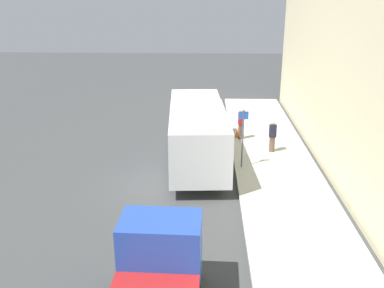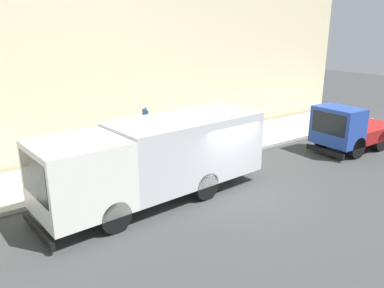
% 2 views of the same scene
% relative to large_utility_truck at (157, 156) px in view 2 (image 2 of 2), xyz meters
% --- Properties ---
extents(ground, '(80.00, 80.00, 0.00)m').
position_rel_large_utility_truck_xyz_m(ground, '(-1.21, -2.63, -1.60)').
color(ground, '#3B3D3D').
extents(sidewalk, '(3.84, 30.00, 0.15)m').
position_rel_large_utility_truck_xyz_m(sidewalk, '(3.71, -2.63, -1.53)').
color(sidewalk, '#ADAE9F').
rests_on(sidewalk, ground).
extents(building_facade, '(0.50, 30.00, 12.94)m').
position_rel_large_utility_truck_xyz_m(building_facade, '(6.13, -2.63, 4.87)').
color(building_facade, beige).
rests_on(building_facade, ground).
extents(large_utility_truck, '(2.99, 8.51, 2.80)m').
position_rel_large_utility_truck_xyz_m(large_utility_truck, '(0.00, 0.00, 0.00)').
color(large_utility_truck, white).
rests_on(large_utility_truck, ground).
extents(small_flatbed_truck, '(2.29, 4.72, 2.30)m').
position_rel_large_utility_truck_xyz_m(small_flatbed_truck, '(-0.76, -10.54, -0.52)').
color(small_flatbed_truck, '#2446A6').
rests_on(small_flatbed_truck, ground).
extents(pedestrian_walking, '(0.43, 0.43, 1.61)m').
position_rel_large_utility_truck_xyz_m(pedestrian_walking, '(3.76, 1.29, -0.61)').
color(pedestrian_walking, brown).
rests_on(pedestrian_walking, sidewalk).
extents(pedestrian_standing, '(0.40, 0.40, 1.69)m').
position_rel_large_utility_truck_xyz_m(pedestrian_standing, '(2.31, 3.18, -0.55)').
color(pedestrian_standing, '#564246').
rests_on(pedestrian_standing, sidewalk).
extents(traffic_cone_orange, '(0.51, 0.51, 0.74)m').
position_rel_large_utility_truck_xyz_m(traffic_cone_orange, '(2.27, 3.58, -1.09)').
color(traffic_cone_orange, orange).
rests_on(traffic_cone_orange, sidewalk).
extents(street_sign_post, '(0.44, 0.08, 2.73)m').
position_rel_large_utility_truck_xyz_m(street_sign_post, '(2.09, -0.79, 0.15)').
color(street_sign_post, '#4C5156').
rests_on(street_sign_post, sidewalk).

